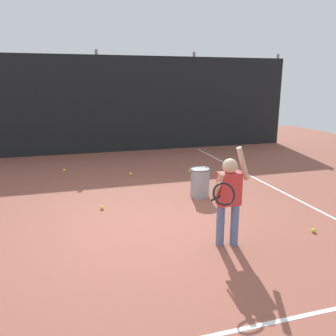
# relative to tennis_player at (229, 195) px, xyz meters

# --- Properties ---
(ground_plane) EXTENTS (20.00, 20.00, 0.00)m
(ground_plane) POSITION_rel_tennis_player_xyz_m (-1.02, 1.02, -0.73)
(ground_plane) COLOR brown
(court_line_sideline) EXTENTS (0.05, 9.00, 0.00)m
(court_line_sideline) POSITION_rel_tennis_player_xyz_m (2.10, 2.02, -0.72)
(court_line_sideline) COLOR white
(court_line_sideline) RESTS_ON ground
(back_fence_windscreen) EXTENTS (12.65, 0.08, 2.94)m
(back_fence_windscreen) POSITION_rel_tennis_player_xyz_m (-1.02, 6.88, 0.74)
(back_fence_windscreen) COLOR black
(back_fence_windscreen) RESTS_ON ground
(fence_post_2) EXTENTS (0.09, 0.09, 3.09)m
(fence_post_2) POSITION_rel_tennis_player_xyz_m (-1.02, 6.94, 0.82)
(fence_post_2) COLOR slate
(fence_post_2) RESTS_ON ground
(fence_post_3) EXTENTS (0.09, 0.09, 3.09)m
(fence_post_3) POSITION_rel_tennis_player_xyz_m (2.07, 6.94, 0.82)
(fence_post_3) COLOR slate
(fence_post_3) RESTS_ON ground
(fence_post_4) EXTENTS (0.09, 0.09, 3.09)m
(fence_post_4) POSITION_rel_tennis_player_xyz_m (5.16, 6.94, 0.82)
(fence_post_4) COLOR slate
(fence_post_4) RESTS_ON ground
(tennis_player) EXTENTS (0.71, 0.58, 1.35)m
(tennis_player) POSITION_rel_tennis_player_xyz_m (0.00, 0.00, 0.00)
(tennis_player) COLOR slate
(tennis_player) RESTS_ON ground
(ball_hopper) EXTENTS (0.38, 0.38, 0.56)m
(ball_hopper) POSITION_rel_tennis_player_xyz_m (0.40, 2.01, -0.44)
(ball_hopper) COLOR gray
(ball_hopper) RESTS_ON ground
(tennis_ball_1) EXTENTS (0.07, 0.07, 0.07)m
(tennis_ball_1) POSITION_rel_tennis_player_xyz_m (-2.13, 4.74, -0.69)
(tennis_ball_1) COLOR #CCE033
(tennis_ball_1) RESTS_ON ground
(tennis_ball_2) EXTENTS (0.07, 0.07, 0.07)m
(tennis_ball_2) POSITION_rel_tennis_player_xyz_m (-1.49, 1.83, -0.69)
(tennis_ball_2) COLOR #CCE033
(tennis_ball_2) RESTS_ON ground
(tennis_ball_4) EXTENTS (0.07, 0.07, 0.07)m
(tennis_ball_4) POSITION_rel_tennis_player_xyz_m (1.41, 0.01, -0.69)
(tennis_ball_4) COLOR #CCE033
(tennis_ball_4) RESTS_ON ground
(tennis_ball_5) EXTENTS (0.07, 0.07, 0.07)m
(tennis_ball_5) POSITION_rel_tennis_player_xyz_m (-0.61, 3.92, -0.69)
(tennis_ball_5) COLOR #CCE033
(tennis_ball_5) RESTS_ON ground
(tennis_ball_6) EXTENTS (0.07, 0.07, 0.07)m
(tennis_ball_6) POSITION_rel_tennis_player_xyz_m (0.31, 0.79, -0.69)
(tennis_ball_6) COLOR #CCE033
(tennis_ball_6) RESTS_ON ground
(tennis_ball_7) EXTENTS (0.07, 0.07, 0.07)m
(tennis_ball_7) POSITION_rel_tennis_player_xyz_m (0.83, 3.79, -0.69)
(tennis_ball_7) COLOR #CCE033
(tennis_ball_7) RESTS_ON ground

